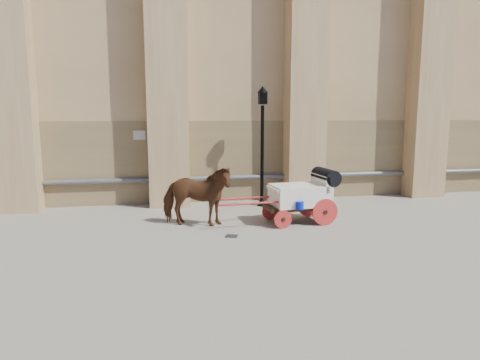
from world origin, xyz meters
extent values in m
plane|color=gray|center=(0.00, 0.00, 0.00)|extent=(90.00, 90.00, 0.00)
cube|color=olive|center=(2.00, 4.15, 1.50)|extent=(44.00, 0.35, 3.00)
cylinder|color=#59595B|center=(2.00, 3.88, 0.90)|extent=(42.00, 0.18, 0.18)
cube|color=beige|center=(-2.00, 3.97, 2.50)|extent=(0.42, 0.04, 0.32)
imported|color=brown|center=(-0.30, 0.59, 0.89)|extent=(2.29, 1.52, 1.78)
cube|color=black|center=(2.71, 0.44, 0.48)|extent=(2.00, 1.04, 0.11)
cube|color=white|center=(2.80, 0.45, 0.84)|extent=(1.76, 1.23, 0.62)
cube|color=white|center=(3.46, 0.50, 1.19)|extent=(0.22, 1.11, 0.48)
cube|color=white|center=(2.05, 0.39, 1.06)|extent=(0.39, 0.99, 0.09)
cylinder|color=black|center=(3.63, 0.52, 1.36)|extent=(0.58, 1.14, 0.49)
cylinder|color=red|center=(3.41, -0.05, 0.40)|extent=(0.79, 0.12, 0.79)
cylinder|color=red|center=(3.33, 1.04, 0.40)|extent=(0.79, 0.12, 0.79)
cylinder|color=red|center=(2.10, -0.16, 0.26)|extent=(0.53, 0.10, 0.53)
cylinder|color=red|center=(2.01, 0.93, 0.26)|extent=(0.53, 0.10, 0.53)
cylinder|color=red|center=(1.30, -0.07, 0.75)|extent=(2.11, 0.23, 0.06)
cylinder|color=red|center=(1.23, 0.72, 0.75)|extent=(2.11, 0.23, 0.06)
cylinder|color=#071FB8|center=(2.59, -0.19, 0.66)|extent=(0.23, 0.23, 0.23)
cylinder|color=black|center=(2.23, 2.93, 1.77)|extent=(0.12, 0.12, 3.54)
cone|color=black|center=(2.23, 2.93, 0.18)|extent=(0.35, 0.35, 0.35)
cube|color=black|center=(2.23, 2.93, 3.78)|extent=(0.28, 0.28, 0.41)
cone|color=black|center=(2.23, 2.93, 4.08)|extent=(0.39, 0.39, 0.24)
cube|color=black|center=(0.52, -0.68, 0.01)|extent=(0.40, 0.40, 0.01)
cube|color=black|center=(3.66, 0.57, 0.01)|extent=(0.38, 0.38, 0.01)
camera|label=1|loc=(-1.33, -11.63, 3.26)|focal=32.00mm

